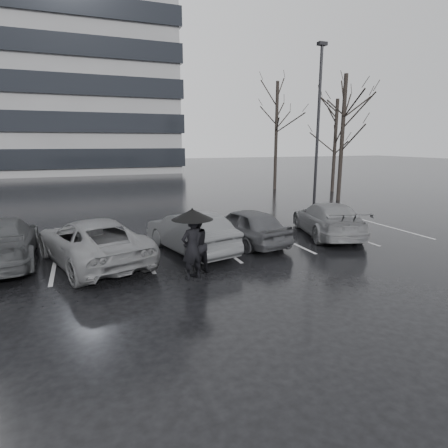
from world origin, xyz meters
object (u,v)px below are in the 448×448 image
car_west_c (0,241)px  car_east (327,219)px  car_main (246,226)px  lamp_post (317,138)px  tree_east (342,139)px  pedestrian_left (192,248)px  pedestrian_right (195,245)px  car_west_b (92,241)px  tree_ne (335,146)px  tree_north (276,137)px  car_west_a (190,232)px

car_west_c → car_east: car_west_c is taller
car_main → lamp_post: (6.16, 4.57, 3.30)m
tree_east → pedestrian_left: bearing=-141.0°
pedestrian_right → tree_east: tree_east is taller
lamp_post → tree_east: 5.27m
car_main → car_east: car_east is taller
car_west_c → pedestrian_left: size_ratio=2.85×
car_west_c → car_east: size_ratio=1.08×
car_west_b → tree_east: size_ratio=0.65×
car_west_b → car_east: size_ratio=1.09×
pedestrian_right → tree_ne: size_ratio=0.26×
car_east → pedestrian_left: (-6.64, -2.89, 0.21)m
tree_north → car_east: bearing=-110.7°
tree_ne → car_west_a: bearing=-141.2°
car_west_a → car_east: car_west_a is taller
car_west_c → lamp_post: (14.41, 4.05, 3.25)m
car_west_a → pedestrian_right: pedestrian_right is taller
car_west_c → pedestrian_right: bearing=146.6°
tree_east → pedestrian_right: bearing=-141.3°
car_east → tree_east: (6.63, 7.87, 3.31)m
car_main → car_west_c: size_ratio=0.79×
pedestrian_left → tree_north: bearing=-142.8°
car_west_a → car_main: bearing=174.1°
car_east → pedestrian_left: bearing=40.3°
car_east → lamp_post: lamp_post is taller
pedestrian_left → tree_north: size_ratio=0.21×
car_main → tree_ne: tree_ne is taller
car_west_c → tree_ne: size_ratio=0.73×
car_west_a → car_west_c: size_ratio=0.83×
lamp_post → tree_ne: lamp_post is taller
tree_east → tree_ne: tree_east is taller
car_west_b → pedestrian_left: (2.57, -2.51, 0.18)m
car_west_c → lamp_post: 15.31m
car_east → tree_ne: bearing=-110.7°
car_main → tree_east: size_ratio=0.51×
pedestrian_left → lamp_post: (9.12, 7.50, 3.09)m
car_west_b → tree_ne: size_ratio=0.74×
car_west_b → car_west_c: bearing=-36.0°
car_west_b → car_east: (9.20, 0.38, -0.03)m
tree_north → car_main: bearing=-122.1°
car_west_a → car_west_c: 6.03m
car_main → tree_north: 17.86m
car_west_b → tree_ne: bearing=-163.2°
car_west_a → lamp_post: (8.43, 4.88, 3.29)m
tree_north → car_west_a: bearing=-127.4°
car_west_b → pedestrian_right: pedestrian_right is taller
car_east → pedestrian_right: 6.95m
tree_east → car_west_b: bearing=-152.5°
lamp_post → tree_east: (4.14, 3.26, 0.01)m
car_west_a → tree_east: tree_east is taller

